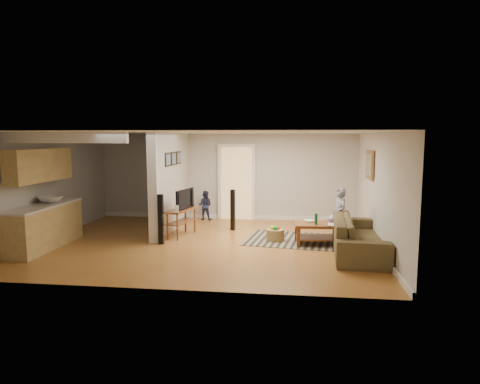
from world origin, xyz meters
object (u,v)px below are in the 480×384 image
object	(u,v)px
coffee_table	(322,228)
tv_console	(182,211)
sofa	(358,253)
toy_basket	(275,234)
speaker_left	(161,219)
child	(339,241)
speaker_right	(233,210)
toddler	(205,220)

from	to	relation	value
coffee_table	tv_console	distance (m)	3.37
sofa	toy_basket	distance (m)	1.97
tv_console	speaker_left	xyz separation A→B (m)	(-0.26, -0.83, -0.04)
tv_console	child	size ratio (longest dim) A/B	0.90
speaker_right	toy_basket	bearing A→B (deg)	-29.60
coffee_table	speaker_left	bearing A→B (deg)	-172.98
coffee_table	toy_basket	bearing A→B (deg)	170.59
coffee_table	tv_console	bearing A→B (deg)	173.42
sofa	toddler	distance (m)	5.00
coffee_table	speaker_right	bearing A→B (deg)	151.78
sofa	coffee_table	world-z (taller)	coffee_table
toddler	child	bearing A→B (deg)	153.29
coffee_table	child	distance (m)	0.62
sofa	toy_basket	xyz separation A→B (m)	(-1.76, 0.86, 0.15)
speaker_left	child	size ratio (longest dim) A/B	0.91
toy_basket	toddler	xyz separation A→B (m)	(-2.13, 2.28, -0.15)
coffee_table	speaker_left	size ratio (longest dim) A/B	1.13
child	toddler	distance (m)	4.20
tv_console	speaker_right	xyz separation A→B (m)	(1.14, 0.80, -0.07)
toy_basket	tv_console	bearing A→B (deg)	174.76
coffee_table	toy_basket	distance (m)	1.10
coffee_table	speaker_right	world-z (taller)	speaker_right
toy_basket	speaker_left	bearing A→B (deg)	-166.29
sofa	coffee_table	size ratio (longest dim) A/B	2.01
tv_console	coffee_table	bearing A→B (deg)	6.63
sofa	tv_console	xyz separation A→B (m)	(-4.04, 1.07, 0.60)
sofa	speaker_right	xyz separation A→B (m)	(-2.90, 1.86, 0.53)
sofa	speaker_right	world-z (taller)	speaker_right
speaker_left	toddler	xyz separation A→B (m)	(0.41, 2.90, -0.57)
coffee_table	toddler	bearing A→B (deg)	142.43
coffee_table	speaker_left	xyz separation A→B (m)	(-3.60, -0.44, 0.19)
child	speaker_left	bearing A→B (deg)	-98.15
tv_console	toddler	size ratio (longest dim) A/B	1.31
sofa	speaker_left	bearing A→B (deg)	90.45
coffee_table	speaker_right	distance (m)	2.50
speaker_left	toddler	distance (m)	2.98
coffee_table	child	world-z (taller)	coffee_table
sofa	speaker_right	bearing A→B (deg)	60.91
sofa	speaker_left	distance (m)	4.34
sofa	toddler	size ratio (longest dim) A/B	3.01
speaker_left	toddler	bearing A→B (deg)	80.22
sofa	coffee_table	xyz separation A→B (m)	(-0.70, 0.68, 0.38)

